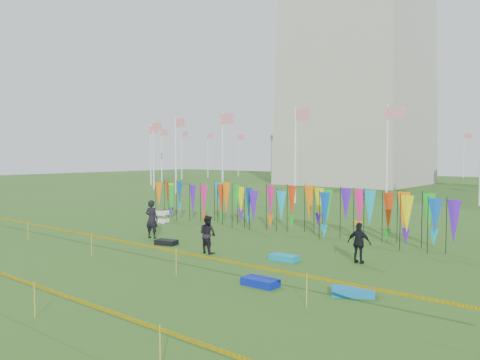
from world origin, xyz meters
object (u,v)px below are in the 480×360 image
Objects in this scene: person_right at (359,243)px; kite_bag_black at (166,242)px; person_mid at (208,234)px; kite_bag_blue at (260,282)px; box_kite at (160,217)px; person_left at (152,219)px; kite_bag_turquoise at (284,258)px; kite_bag_teal at (353,292)px.

person_right reaches higher than kite_bag_black.
kite_bag_blue is at bearing 155.49° from person_mid.
kite_bag_black is (5.26, -4.19, -0.25)m from box_kite.
person_left is 10.13m from person_right.
kite_bag_black is at bearing 160.03° from kite_bag_blue.
box_kite is at bearing 141.46° from kite_bag_black.
person_mid reaches higher than box_kite.
box_kite is at bearing -60.23° from person_left.
kite_bag_blue is (-1.07, -4.68, -0.64)m from person_right.
kite_bag_turquoise is at bearing -160.83° from person_mid.
person_left reaches higher than person_mid.
person_mid is at bearing -28.65° from box_kite.
person_mid is at bearing 18.42° from person_right.
kite_bag_blue is 7.64m from kite_bag_black.
person_mid is 1.39× the size of kite_bag_blue.
box_kite is at bearing -12.04° from person_right.
person_left is 9.58m from kite_bag_blue.
kite_bag_black is at bearing 169.86° from kite_bag_teal.
kite_bag_turquoise is (7.61, 0.04, -0.82)m from person_left.
box_kite is 11.62m from kite_bag_turquoise.
person_right is (13.51, -2.12, 0.40)m from box_kite.
person_mid is at bearing 167.26° from kite_bag_teal.
kite_bag_teal is at bearing 153.25° from person_left.
box_kite is at bearing 162.59° from kite_bag_turquoise.
person_right reaches higher than kite_bag_turquoise.
person_right is at bearing 14.11° from kite_bag_black.
kite_bag_black is (1.78, -0.67, -0.82)m from person_left.
box_kite is at bearing -24.49° from person_mid.
person_left reaches higher than kite_bag_black.
kite_bag_blue is (1.36, -3.32, 0.01)m from kite_bag_turquoise.
person_right reaches higher than box_kite.
person_mid is at bearing -165.00° from kite_bag_turquoise.
kite_bag_black is at bearing 10.98° from person_right.
box_kite is 0.65× the size of kite_bag_blue.
kite_bag_teal is (4.01, -2.47, 0.00)m from kite_bag_turquoise.
person_right is 4.85m from kite_bag_blue.
kite_bag_blue reaches higher than kite_bag_teal.
person_mid is 3.35m from kite_bag_turquoise.
person_left reaches higher than box_kite.
box_kite is 4.98m from person_left.
person_right is 1.29× the size of kite_bag_teal.
person_mid reaches higher than kite_bag_black.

